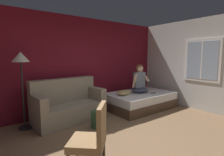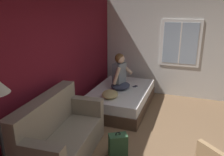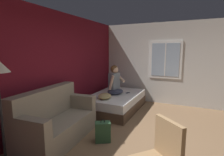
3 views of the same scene
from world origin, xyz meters
name	(u,v)px [view 1 (image 1 of 3)]	position (x,y,z in m)	size (l,w,h in m)	color
ground_plane	(140,145)	(0.00, 0.00, 0.00)	(40.00, 40.00, 0.00)	brown
wall_back_accent	(76,65)	(0.00, 2.56, 1.35)	(10.92, 0.16, 2.70)	maroon
wall_side_with_window	(218,65)	(3.04, 0.01, 1.35)	(0.19, 6.36, 2.70)	silver
bed	(140,100)	(1.70, 1.63, 0.24)	(2.08, 1.33, 0.48)	#4C3828
couch	(68,105)	(-0.50, 1.97, 0.39)	(1.76, 0.95, 1.04)	gray
side_chair	(92,137)	(-1.08, -0.15, 0.53)	(0.65, 0.65, 0.98)	#382D23
person_seated	(140,81)	(1.71, 1.67, 0.84)	(0.61, 0.55, 0.88)	#383D51
backpack	(99,120)	(-0.16, 1.09, 0.19)	(0.34, 0.35, 0.46)	#2D5133
throw_pillow	(124,93)	(1.10, 1.70, 0.55)	(0.48, 0.36, 0.14)	tan
cell_phone	(153,93)	(1.98, 1.35, 0.48)	(0.07, 0.14, 0.01)	black
floor_lamp	(21,64)	(-1.49, 2.08, 1.43)	(0.36, 0.36, 1.70)	black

